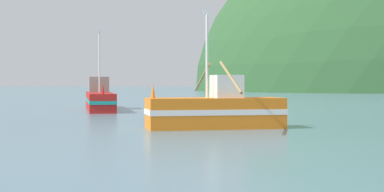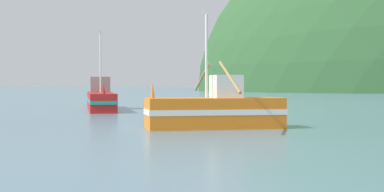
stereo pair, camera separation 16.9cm
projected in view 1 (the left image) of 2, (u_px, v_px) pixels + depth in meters
hill_far_left at (353, 87)px, 247.96m from camera, size 122.85×98.28×87.87m
fishing_boat_orange at (216, 110)px, 26.99m from camera, size 6.64×8.31×5.44m
fishing_boat_red at (99, 99)px, 45.40m from camera, size 4.92×11.97×6.09m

